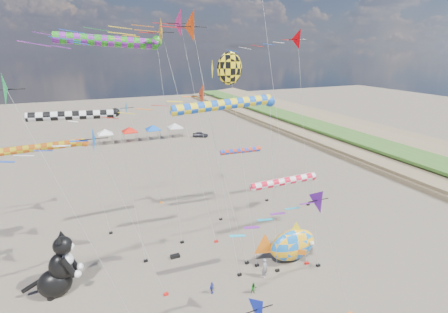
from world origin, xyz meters
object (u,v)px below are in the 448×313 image
(child_green, at_px, (254,288))
(person_adult, at_px, (265,268))
(cat_inflatable, at_px, (56,264))
(fish_inflatable, at_px, (292,245))
(child_blue, at_px, (212,288))
(parked_car, at_px, (200,135))

(child_green, bearing_deg, person_adult, 49.67)
(child_green, bearing_deg, cat_inflatable, 165.91)
(fish_inflatable, bearing_deg, person_adult, -163.43)
(child_blue, distance_m, parked_car, 52.78)
(cat_inflatable, distance_m, child_blue, 12.86)
(person_adult, bearing_deg, child_blue, 139.17)
(child_green, xyz_separation_m, parked_car, (13.67, 51.44, 0.08))
(parked_car, bearing_deg, person_adult, -166.85)
(cat_inflatable, relative_size, child_blue, 5.14)
(person_adult, xyz_separation_m, parked_car, (11.72, 49.82, -0.32))
(person_adult, distance_m, child_green, 2.57)
(cat_inflatable, height_order, child_green, cat_inflatable)
(person_adult, bearing_deg, parked_car, 33.71)
(cat_inflatable, bearing_deg, child_blue, -13.19)
(fish_inflatable, distance_m, child_green, 6.25)
(cat_inflatable, distance_m, fish_inflatable, 20.66)
(cat_inflatable, height_order, child_blue, cat_inflatable)
(cat_inflatable, distance_m, parked_car, 53.19)
(parked_car, bearing_deg, fish_inflatable, -163.12)
(child_green, bearing_deg, child_blue, 165.68)
(cat_inflatable, bearing_deg, child_green, -13.26)
(child_green, height_order, parked_car, parked_car)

